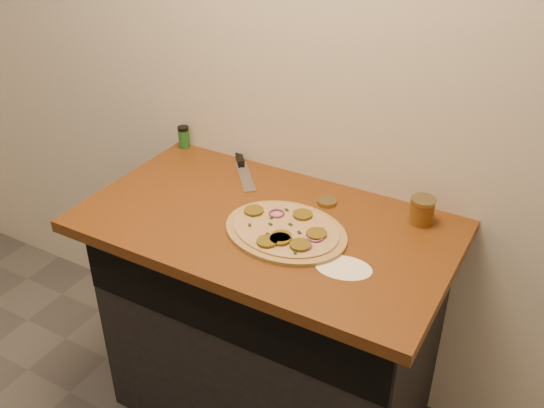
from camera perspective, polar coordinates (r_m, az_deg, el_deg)
The scene contains 8 objects.
cabinet at distance 2.26m, azimuth -0.06°, elevation -11.21°, with size 1.10×0.60×0.86m, color black.
countertop at distance 1.96m, azimuth -0.50°, elevation -1.97°, with size 1.20×0.70×0.04m, color brown.
pizza at distance 1.88m, azimuth 1.32°, elevation -2.55°, with size 0.44×0.44×0.03m.
chefs_knife at distance 2.26m, azimuth -2.85°, elevation 3.63°, with size 0.24×0.27×0.02m.
mason_jar_lid at distance 2.04m, azimuth 5.18°, elevation 0.21°, with size 0.07×0.07×0.01m, color #938855.
salsa_jar at distance 1.97m, azimuth 13.94°, elevation -0.59°, with size 0.08×0.08×0.09m.
spice_shaker at distance 2.42m, azimuth -8.31°, elevation 6.26°, with size 0.04×0.04×0.09m.
flour_spill at distance 1.75m, azimuth 6.75°, elevation -5.98°, with size 0.17×0.17×0.00m, color white.
Camera 1 is at (0.82, 0.00, 1.95)m, focal length 40.00 mm.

